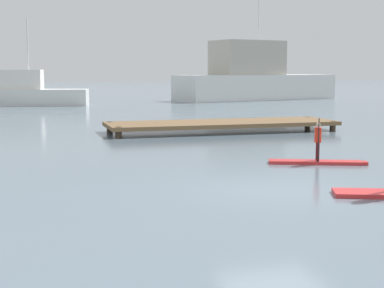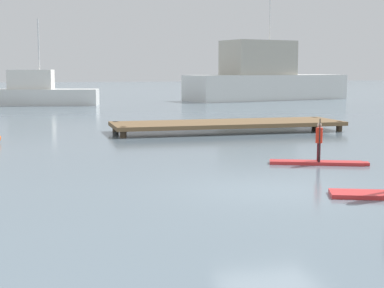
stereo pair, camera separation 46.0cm
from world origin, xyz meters
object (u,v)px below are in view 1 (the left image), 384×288
paddler_child_solo (318,139)px  fishing_boat_white_large (253,78)px  fishing_boat_green_midground (28,93)px  paddleboard_near (317,162)px

paddler_child_solo → fishing_boat_white_large: fishing_boat_white_large is taller
paddler_child_solo → fishing_boat_green_midground: size_ratio=0.14×
paddler_child_solo → fishing_boat_green_midground: bearing=103.8°
paddler_child_solo → paddleboard_near: bearing=51.4°
paddleboard_near → fishing_boat_white_large: bearing=70.9°
fishing_boat_white_large → fishing_boat_green_midground: size_ratio=1.80×
fishing_boat_green_midground → paddler_child_solo: bearing=-76.2°
paddler_child_solo → fishing_boat_white_large: bearing=70.9°
fishing_boat_white_large → fishing_boat_green_midground: bearing=-170.9°
paddleboard_near → paddler_child_solo: size_ratio=2.23×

